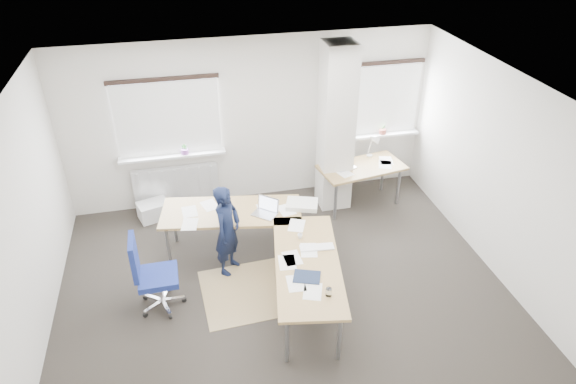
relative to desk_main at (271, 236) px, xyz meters
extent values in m
plane|color=#292521|center=(0.11, -0.29, -0.69)|extent=(6.00, 6.00, 0.00)
cube|color=silver|center=(0.11, 2.21, 0.71)|extent=(6.00, 0.04, 2.80)
cube|color=silver|center=(0.11, -2.79, 0.71)|extent=(6.00, 0.04, 2.80)
cube|color=silver|center=(-2.89, -0.29, 0.71)|extent=(0.04, 5.00, 2.80)
cube|color=silver|center=(3.11, -0.29, 0.71)|extent=(0.04, 5.00, 2.80)
cube|color=white|center=(0.11, -0.29, 2.11)|extent=(6.00, 5.00, 0.04)
cube|color=silver|center=(1.41, 1.66, 0.70)|extent=(0.50, 0.50, 2.78)
cube|color=white|center=(-1.19, 2.18, 0.91)|extent=(1.60, 0.04, 1.20)
cube|color=white|center=(-1.19, 2.14, 0.91)|extent=(1.60, 0.02, 1.20)
cube|color=white|center=(-1.19, 2.11, 0.29)|extent=(1.70, 0.20, 0.04)
cube|color=white|center=(2.41, 2.18, 0.91)|extent=(1.20, 0.04, 1.20)
cube|color=white|center=(2.41, 2.14, 0.91)|extent=(1.20, 0.02, 1.20)
cube|color=white|center=(2.41, 2.11, 0.29)|extent=(1.30, 0.20, 0.04)
cube|color=silver|center=(-1.19, 2.13, -0.24)|extent=(1.40, 0.10, 0.60)
cylinder|color=#874597|center=(-0.99, 2.09, 0.35)|extent=(0.12, 0.12, 0.08)
imported|color=#2C6F2C|center=(-0.99, 2.09, 0.39)|extent=(0.09, 0.06, 0.17)
cylinder|color=brown|center=(2.41, 2.09, 0.35)|extent=(0.12, 0.12, 0.08)
imported|color=#2C6F2C|center=(2.41, 2.09, 0.39)|extent=(0.09, 0.07, 0.17)
cube|color=#998053|center=(-0.29, -0.25, -0.69)|extent=(1.46, 1.25, 0.01)
cube|color=white|center=(-1.60, 1.85, -0.55)|extent=(0.56, 0.47, 0.29)
cube|color=olive|center=(-0.44, 0.68, 0.02)|extent=(2.11, 1.14, 0.04)
cube|color=olive|center=(0.33, -0.68, 0.02)|extent=(1.14, 2.11, 0.04)
cylinder|color=gray|center=(-1.38, 0.54, -0.35)|extent=(0.05, 0.05, 0.69)
cylinder|color=gray|center=(-1.28, 1.13, -0.35)|extent=(0.05, 0.05, 0.69)
cylinder|color=gray|center=(0.49, 0.82, -0.35)|extent=(0.05, 0.05, 0.69)
cylinder|color=gray|center=(-0.12, -1.51, -0.35)|extent=(0.05, 0.05, 0.69)
cylinder|color=gray|center=(0.47, -1.62, -0.35)|extent=(0.05, 0.05, 0.69)
cylinder|color=gray|center=(0.78, 0.16, -0.35)|extent=(0.05, 0.05, 0.69)
cube|color=#B7B7BC|center=(0.00, 0.47, 0.05)|extent=(0.40, 0.39, 0.01)
cube|color=#B7B7BC|center=(0.08, 0.56, 0.16)|extent=(0.28, 0.25, 0.22)
cube|color=silver|center=(0.08, 0.56, 0.16)|extent=(0.24, 0.21, 0.19)
cube|color=white|center=(0.52, -0.43, 0.05)|extent=(0.45, 0.18, 0.02)
cube|color=#141E37|center=(0.25, -0.95, 0.05)|extent=(0.38, 0.34, 0.01)
cube|color=silver|center=(0.58, 0.56, 0.07)|extent=(0.53, 0.45, 0.07)
imported|color=white|center=(0.36, -0.18, 0.07)|extent=(0.09, 0.09, 0.07)
cylinder|color=silver|center=(0.42, -1.31, 0.09)|extent=(0.07, 0.07, 0.10)
cube|color=olive|center=(1.84, 1.51, 0.02)|extent=(1.50, 0.93, 0.04)
cylinder|color=gray|center=(1.29, 1.16, -0.35)|extent=(0.05, 0.05, 0.69)
cylinder|color=gray|center=(2.47, 1.37, -0.35)|extent=(0.05, 0.05, 0.69)
cylinder|color=gray|center=(1.21, 1.65, -0.35)|extent=(0.05, 0.05, 0.69)
cylinder|color=gray|center=(2.39, 1.86, -0.35)|extent=(0.05, 0.05, 0.69)
cube|color=#B7B7BC|center=(1.56, 1.54, 0.05)|extent=(0.38, 0.31, 0.01)
cube|color=#B7B7BC|center=(1.53, 1.65, 0.16)|extent=(0.33, 0.13, 0.22)
cube|color=silver|center=(1.53, 1.65, 0.16)|extent=(0.29, 0.10, 0.19)
cylinder|color=silver|center=(2.09, 1.83, 0.05)|extent=(0.10, 0.10, 0.02)
cylinder|color=silver|center=(2.09, 1.83, 0.24)|extent=(0.02, 0.16, 0.38)
cylinder|color=silver|center=(2.09, 1.71, 0.46)|extent=(0.02, 0.29, 0.13)
cone|color=silver|center=(2.09, 1.57, 0.44)|extent=(0.14, 0.16, 0.17)
cube|color=navy|center=(-1.51, -0.26, -0.20)|extent=(0.49, 0.49, 0.09)
cube|color=navy|center=(-1.76, -0.27, 0.16)|extent=(0.07, 0.43, 0.53)
cylinder|color=silver|center=(-1.51, -0.26, -0.40)|extent=(0.06, 0.06, 0.36)
cylinder|color=black|center=(-1.24, -0.26, -0.66)|extent=(0.06, 0.03, 0.06)
cylinder|color=black|center=(-1.43, 0.00, -0.66)|extent=(0.05, 0.07, 0.06)
cylinder|color=black|center=(-1.74, -0.10, -0.66)|extent=(0.07, 0.06, 0.06)
cylinder|color=black|center=(-1.74, -0.43, -0.66)|extent=(0.07, 0.06, 0.06)
cylinder|color=black|center=(-1.43, -0.53, -0.66)|extent=(0.05, 0.07, 0.06)
imported|color=black|center=(-0.55, 0.28, -0.01)|extent=(0.55, 0.60, 1.37)
camera|label=1|loc=(-1.01, -5.48, 4.14)|focal=32.00mm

